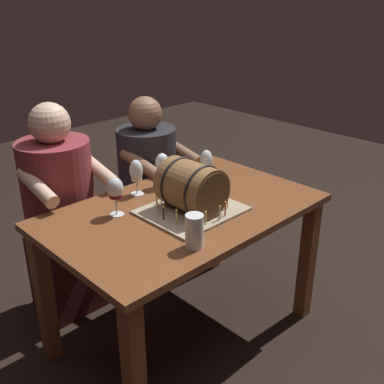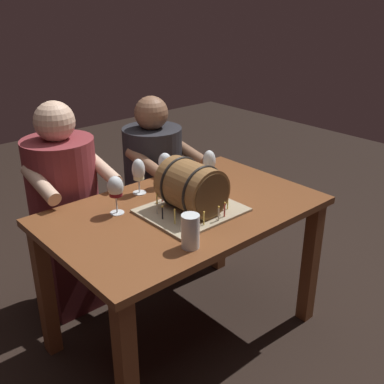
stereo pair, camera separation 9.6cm
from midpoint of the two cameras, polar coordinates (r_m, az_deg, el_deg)
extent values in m
plane|color=black|center=(2.64, -2.00, -16.90)|extent=(8.00, 8.00, 0.00)
cube|color=brown|center=(2.23, -2.27, -2.39)|extent=(1.31, 0.83, 0.03)
cube|color=brown|center=(1.92, -8.66, -21.59)|extent=(0.07, 0.07, 0.72)
cube|color=brown|center=(2.62, 13.02, -8.16)|extent=(0.07, 0.07, 0.72)
cube|color=brown|center=(2.41, -18.85, -12.08)|extent=(0.07, 0.07, 0.72)
cube|color=brown|center=(3.00, 1.78, -3.22)|extent=(0.07, 0.07, 0.72)
cube|color=tan|center=(2.19, -1.25, -2.27)|extent=(0.44, 0.38, 0.01)
cylinder|color=brown|center=(2.14, -1.28, 0.68)|extent=(0.23, 0.28, 0.23)
cylinder|color=#4F371E|center=(2.04, 1.40, -0.43)|extent=(0.20, 0.00, 0.20)
cylinder|color=#4F371E|center=(2.23, -3.74, 1.69)|extent=(0.20, 0.00, 0.20)
torus|color=black|center=(2.08, 0.17, 0.08)|extent=(0.25, 0.01, 0.25)
torus|color=black|center=(2.19, -2.67, 1.24)|extent=(0.25, 0.01, 0.25)
cylinder|color=#EAD666|center=(2.27, 2.13, -0.35)|extent=(0.01, 0.01, 0.05)
sphere|color=#F9C64C|center=(2.25, 2.14, 0.42)|extent=(0.01, 0.01, 0.01)
cylinder|color=#EAD666|center=(2.31, 0.62, 0.07)|extent=(0.01, 0.01, 0.05)
sphere|color=#F9C64C|center=(2.30, 0.62, 0.78)|extent=(0.01, 0.01, 0.01)
cylinder|color=#EAD666|center=(2.32, -1.38, 0.33)|extent=(0.01, 0.01, 0.06)
sphere|color=#F9C64C|center=(2.31, -1.39, 1.14)|extent=(0.01, 0.01, 0.01)
cylinder|color=black|center=(2.31, -3.01, 0.06)|extent=(0.01, 0.01, 0.05)
sphere|color=#F9C64C|center=(2.30, -3.02, 0.77)|extent=(0.01, 0.01, 0.01)
cylinder|color=silver|center=(2.28, -4.26, -0.20)|extent=(0.01, 0.01, 0.06)
sphere|color=#F9C64C|center=(2.27, -4.29, 0.60)|extent=(0.01, 0.01, 0.01)
cylinder|color=#D64C47|center=(2.25, -4.99, -0.55)|extent=(0.01, 0.01, 0.06)
sphere|color=#F9C64C|center=(2.23, -5.03, 0.31)|extent=(0.01, 0.01, 0.01)
cylinder|color=#EAD666|center=(2.19, -5.62, -1.28)|extent=(0.01, 0.01, 0.06)
sphere|color=#F9C64C|center=(2.18, -5.66, -0.45)|extent=(0.01, 0.01, 0.01)
cylinder|color=silver|center=(2.13, -5.56, -2.18)|extent=(0.01, 0.01, 0.05)
sphere|color=#F9C64C|center=(2.12, -5.59, -1.44)|extent=(0.01, 0.01, 0.01)
cylinder|color=black|center=(2.08, -4.85, -2.73)|extent=(0.01, 0.01, 0.06)
sphere|color=#F9C64C|center=(2.07, -4.89, -1.88)|extent=(0.01, 0.01, 0.01)
cylinder|color=#EAD666|center=(2.04, -3.28, -3.21)|extent=(0.01, 0.01, 0.06)
sphere|color=#F9C64C|center=(2.02, -3.31, -2.26)|extent=(0.01, 0.01, 0.01)
cylinder|color=#D64C47|center=(2.02, -1.67, -3.43)|extent=(0.01, 0.01, 0.06)
sphere|color=#F9C64C|center=(2.00, -1.68, -2.51)|extent=(0.01, 0.01, 0.01)
cylinder|color=#EAD666|center=(2.03, 0.34, -3.35)|extent=(0.01, 0.01, 0.06)
sphere|color=#F9C64C|center=(2.02, 0.34, -2.50)|extent=(0.01, 0.01, 0.01)
cylinder|color=silver|center=(2.07, 2.13, -2.71)|extent=(0.01, 0.01, 0.06)
sphere|color=#F9C64C|center=(2.06, 2.15, -1.79)|extent=(0.01, 0.01, 0.01)
cylinder|color=#D64C47|center=(2.11, 2.83, -2.20)|extent=(0.01, 0.01, 0.06)
sphere|color=#F9C64C|center=(2.09, 2.85, -1.28)|extent=(0.01, 0.01, 0.01)
cylinder|color=#EAD666|center=(2.18, 3.14, -1.44)|extent=(0.01, 0.01, 0.05)
sphere|color=#F9C64C|center=(2.17, 3.16, -0.69)|extent=(0.01, 0.01, 0.01)
cylinder|color=silver|center=(2.23, 2.78, -0.80)|extent=(0.01, 0.01, 0.05)
sphere|color=#F9C64C|center=(2.22, 2.79, -0.04)|extent=(0.01, 0.01, 0.01)
cylinder|color=white|center=(2.46, 0.63, 0.72)|extent=(0.06, 0.06, 0.00)
cylinder|color=white|center=(2.44, 0.63, 1.66)|extent=(0.01, 0.01, 0.08)
ellipsoid|color=white|center=(2.41, 0.64, 3.86)|extent=(0.07, 0.07, 0.12)
cylinder|color=white|center=(2.39, -7.90, -0.22)|extent=(0.07, 0.07, 0.00)
cylinder|color=white|center=(2.38, -7.95, 0.58)|extent=(0.01, 0.01, 0.07)
ellipsoid|color=white|center=(2.34, -8.07, 2.63)|extent=(0.07, 0.07, 0.11)
cylinder|color=beige|center=(2.35, -8.03, 1.95)|extent=(0.06, 0.06, 0.05)
cylinder|color=white|center=(2.47, -4.73, 0.74)|extent=(0.07, 0.07, 0.00)
cylinder|color=white|center=(2.45, -4.77, 1.67)|extent=(0.01, 0.01, 0.08)
ellipsoid|color=white|center=(2.42, -4.84, 3.66)|extent=(0.07, 0.07, 0.10)
cylinder|color=pink|center=(2.43, -4.81, 2.96)|extent=(0.06, 0.06, 0.03)
cylinder|color=white|center=(2.19, -10.48, -2.75)|extent=(0.07, 0.07, 0.00)
cylinder|color=white|center=(2.17, -10.56, -1.73)|extent=(0.01, 0.01, 0.08)
ellipsoid|color=white|center=(2.14, -10.74, 0.48)|extent=(0.08, 0.08, 0.10)
cylinder|color=maroon|center=(2.15, -10.68, -0.20)|extent=(0.06, 0.06, 0.04)
cylinder|color=white|center=(1.86, -1.18, -4.88)|extent=(0.08, 0.08, 0.14)
cylinder|color=#C6842D|center=(1.87, -1.18, -5.18)|extent=(0.07, 0.07, 0.12)
cylinder|color=white|center=(1.84, -1.20, -3.34)|extent=(0.07, 0.07, 0.01)
cube|color=#4C1B1E|center=(2.81, -15.96, -9.39)|extent=(0.34, 0.32, 0.45)
cylinder|color=maroon|center=(2.58, -17.20, 0.06)|extent=(0.38, 0.38, 0.56)
sphere|color=beige|center=(2.46, -18.25, 8.05)|extent=(0.21, 0.21, 0.21)
cylinder|color=beige|center=(2.50, -12.65, 2.74)|extent=(0.07, 0.31, 0.14)
cylinder|color=beige|center=(2.36, -19.65, 0.59)|extent=(0.07, 0.31, 0.14)
cube|color=black|center=(3.09, -6.07, -5.33)|extent=(0.34, 0.32, 0.45)
cylinder|color=#232328|center=(2.89, -6.48, 2.96)|extent=(0.38, 0.38, 0.50)
sphere|color=brown|center=(2.79, -6.80, 9.57)|extent=(0.20, 0.20, 0.20)
cylinder|color=brown|center=(2.86, -2.32, 5.07)|extent=(0.09, 0.31, 0.14)
cylinder|color=brown|center=(2.66, -7.30, 3.38)|extent=(0.09, 0.31, 0.14)
camera|label=1|loc=(0.05, -91.28, -0.56)|focal=43.24mm
camera|label=2|loc=(0.05, 88.72, 0.56)|focal=43.24mm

